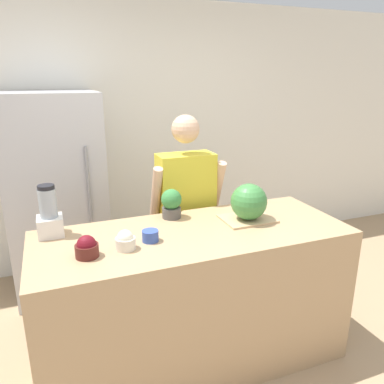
% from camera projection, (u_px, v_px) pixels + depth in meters
% --- Properties ---
extents(wall_back, '(8.00, 0.06, 2.60)m').
position_uv_depth(wall_back, '(132.00, 137.00, 3.78)').
color(wall_back, white).
rests_on(wall_back, ground_plane).
extents(counter_island, '(1.99, 0.78, 0.96)m').
position_uv_depth(counter_island, '(194.00, 297.00, 2.50)').
color(counter_island, tan).
rests_on(counter_island, ground_plane).
extents(refrigerator, '(0.80, 0.74, 1.77)m').
position_uv_depth(refrigerator, '(57.00, 196.00, 3.28)').
color(refrigerator, '#B7B7BC').
rests_on(refrigerator, ground_plane).
extents(person, '(0.57, 0.26, 1.62)m').
position_uv_depth(person, '(186.00, 216.00, 2.96)').
color(person, '#333338').
rests_on(person, ground_plane).
extents(cutting_board, '(0.34, 0.26, 0.01)m').
position_uv_depth(cutting_board, '(247.00, 219.00, 2.55)').
color(cutting_board, tan).
rests_on(cutting_board, counter_island).
extents(watermelon, '(0.24, 0.24, 0.24)m').
position_uv_depth(watermelon, '(249.00, 202.00, 2.49)').
color(watermelon, '#3D7F3D').
rests_on(watermelon, cutting_board).
extents(bowl_cherries, '(0.13, 0.13, 0.12)m').
position_uv_depth(bowl_cherries, '(87.00, 248.00, 2.01)').
color(bowl_cherries, '#511E19').
rests_on(bowl_cherries, counter_island).
extents(bowl_cream, '(0.11, 0.11, 0.11)m').
position_uv_depth(bowl_cream, '(125.00, 241.00, 2.10)').
color(bowl_cream, beige).
rests_on(bowl_cream, counter_island).
extents(bowl_small_blue, '(0.10, 0.10, 0.07)m').
position_uv_depth(bowl_small_blue, '(150.00, 236.00, 2.21)').
color(bowl_small_blue, '#334C9E').
rests_on(bowl_small_blue, counter_island).
extents(blender, '(0.15, 0.15, 0.32)m').
position_uv_depth(blender, '(49.00, 215.00, 2.26)').
color(blender, silver).
rests_on(blender, counter_island).
extents(potted_plant, '(0.14, 0.14, 0.20)m').
position_uv_depth(potted_plant, '(171.00, 203.00, 2.56)').
color(potted_plant, '#514C47').
rests_on(potted_plant, counter_island).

